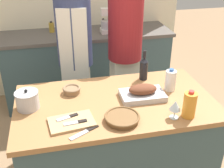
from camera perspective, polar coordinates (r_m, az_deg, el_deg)
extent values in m
cube|color=#3D565B|center=(2.42, 0.67, -12.93)|extent=(1.46, 0.82, 0.86)
cube|color=#A37042|center=(2.15, 0.74, -3.91)|extent=(1.51, 0.84, 0.04)
cube|color=#3D565B|center=(3.75, -4.94, 3.31)|extent=(2.08, 0.58, 0.89)
cube|color=#56514C|center=(3.58, -5.25, 10.07)|extent=(2.14, 0.60, 0.04)
cube|color=#BCBCC1|center=(2.18, 6.23, -2.34)|extent=(0.34, 0.22, 0.04)
ellipsoid|color=brown|center=(2.15, 6.30, -1.12)|extent=(0.22, 0.13, 0.07)
cylinder|color=brown|center=(1.92, 2.06, -7.03)|extent=(0.22, 0.22, 0.03)
torus|color=brown|center=(1.91, 2.07, -6.62)|extent=(0.24, 0.24, 0.02)
cube|color=tan|center=(1.92, -8.23, -7.66)|extent=(0.32, 0.23, 0.02)
cylinder|color=#B7B7BC|center=(2.12, -16.79, -3.32)|extent=(0.16, 0.16, 0.12)
cylinder|color=#B7B7BC|center=(2.08, -17.04, -1.77)|extent=(0.17, 0.17, 0.01)
sphere|color=black|center=(2.07, -17.11, -1.34)|extent=(0.02, 0.02, 0.02)
cylinder|color=#846647|center=(2.26, -8.20, -1.36)|extent=(0.13, 0.13, 0.04)
torus|color=#846647|center=(2.25, -8.23, -0.90)|extent=(0.14, 0.14, 0.02)
cylinder|color=orange|center=(1.99, 15.47, -4.14)|extent=(0.09, 0.09, 0.19)
cylinder|color=red|center=(1.94, 15.85, -1.61)|extent=(0.04, 0.04, 0.02)
cylinder|color=white|center=(2.30, 11.79, 0.70)|extent=(0.09, 0.09, 0.17)
cylinder|color=#3360B2|center=(2.26, 12.02, 2.80)|extent=(0.04, 0.04, 0.02)
cylinder|color=black|center=(2.44, 6.44, 2.76)|extent=(0.07, 0.07, 0.16)
cone|color=black|center=(2.40, 6.57, 4.87)|extent=(0.07, 0.07, 0.03)
cylinder|color=black|center=(2.38, 6.64, 5.99)|extent=(0.03, 0.03, 0.07)
cylinder|color=silver|center=(2.00, 12.46, -6.63)|extent=(0.06, 0.06, 0.00)
cylinder|color=silver|center=(1.98, 12.56, -5.85)|extent=(0.01, 0.01, 0.06)
cone|color=silver|center=(1.95, 12.76, -4.25)|extent=(0.08, 0.08, 0.07)
cube|color=#B7B7BC|center=(1.81, -6.73, -10.25)|extent=(0.13, 0.09, 0.01)
cube|color=black|center=(1.86, -3.94, -8.89)|extent=(0.09, 0.06, 0.01)
cube|color=#B7B7BC|center=(1.94, -9.87, -6.94)|extent=(0.10, 0.06, 0.01)
cube|color=black|center=(1.96, -7.79, -6.31)|extent=(0.06, 0.04, 0.01)
cube|color=#B7B7BC|center=(1.89, -8.39, -7.90)|extent=(0.10, 0.04, 0.01)
cube|color=black|center=(1.90, -6.04, -7.51)|extent=(0.06, 0.03, 0.01)
cube|color=silver|center=(3.54, -0.82, 10.81)|extent=(0.18, 0.14, 0.05)
cylinder|color=#B7B7BC|center=(3.52, -1.19, 11.97)|extent=(0.13, 0.13, 0.10)
cube|color=silver|center=(3.53, 0.19, 12.58)|extent=(0.05, 0.08, 0.16)
cube|color=silver|center=(3.48, -0.85, 14.49)|extent=(0.17, 0.08, 0.09)
cylinder|color=maroon|center=(3.70, -1.76, 12.04)|extent=(0.05, 0.05, 0.12)
cylinder|color=black|center=(3.68, -1.78, 13.04)|extent=(0.02, 0.02, 0.02)
cylinder|color=#B28E2D|center=(3.64, -12.19, 11.17)|extent=(0.06, 0.06, 0.12)
cylinder|color=black|center=(3.62, -12.30, 12.20)|extent=(0.03, 0.03, 0.02)
cube|color=beige|center=(3.10, -6.87, -2.98)|extent=(0.30, 0.23, 0.85)
cylinder|color=navy|center=(2.78, -7.79, 10.83)|extent=(0.35, 0.35, 0.71)
cube|color=silver|center=(2.69, -7.72, 5.70)|extent=(0.27, 0.06, 0.90)
cube|color=beige|center=(3.16, 2.43, -1.94)|extent=(0.29, 0.21, 0.87)
cylinder|color=maroon|center=(2.84, 2.76, 12.09)|extent=(0.35, 0.35, 0.73)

